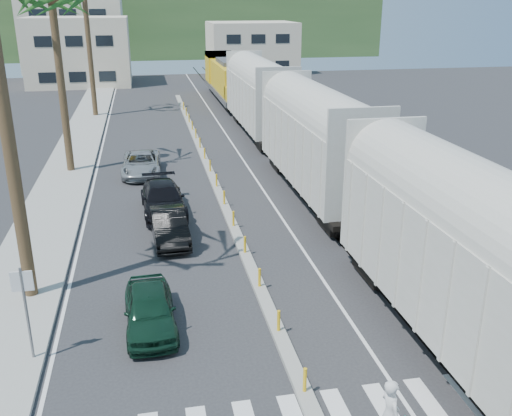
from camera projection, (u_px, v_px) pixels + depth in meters
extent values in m
plane|color=#28282B|center=(295.00, 373.00, 16.06)|extent=(140.00, 140.00, 0.00)
cube|color=gray|center=(73.00, 158.00, 37.53)|extent=(3.00, 90.00, 0.15)
cube|color=black|center=(254.00, 140.00, 42.63)|extent=(0.12, 100.00, 0.06)
cube|color=black|center=(273.00, 139.00, 42.89)|extent=(0.12, 100.00, 0.06)
cube|color=gray|center=(210.00, 172.00, 34.47)|extent=(0.45, 60.00, 0.15)
cylinder|color=gold|center=(305.00, 380.00, 14.97)|extent=(0.10, 0.10, 0.70)
cylinder|color=gold|center=(279.00, 321.00, 17.73)|extent=(0.10, 0.10, 0.70)
cylinder|color=gold|center=(259.00, 277.00, 20.50)|extent=(0.10, 0.10, 0.70)
cylinder|color=gold|center=(245.00, 244.00, 23.26)|extent=(0.10, 0.10, 0.70)
cylinder|color=gold|center=(233.00, 218.00, 26.03)|extent=(0.10, 0.10, 0.70)
cylinder|color=gold|center=(224.00, 198.00, 28.79)|extent=(0.10, 0.10, 0.70)
cylinder|color=gold|center=(216.00, 180.00, 31.56)|extent=(0.10, 0.10, 0.70)
cylinder|color=gold|center=(210.00, 166.00, 34.32)|extent=(0.10, 0.10, 0.70)
cylinder|color=gold|center=(205.00, 153.00, 37.09)|extent=(0.10, 0.10, 0.70)
cylinder|color=gold|center=(200.00, 143.00, 39.85)|extent=(0.10, 0.10, 0.70)
cylinder|color=gold|center=(196.00, 133.00, 42.62)|extent=(0.10, 0.10, 0.70)
cylinder|color=gold|center=(192.00, 125.00, 45.38)|extent=(0.10, 0.10, 0.70)
cylinder|color=gold|center=(189.00, 118.00, 48.14)|extent=(0.10, 0.10, 0.70)
cylinder|color=gold|center=(186.00, 112.00, 50.91)|extent=(0.10, 0.10, 0.70)
cylinder|color=gold|center=(184.00, 106.00, 53.67)|extent=(0.10, 0.10, 0.70)
cube|color=silver|center=(100.00, 158.00, 37.87)|extent=(0.12, 90.00, 0.01)
cube|color=silver|center=(238.00, 151.00, 39.55)|extent=(0.12, 90.00, 0.01)
cube|color=#B7B5A8|center=(471.00, 273.00, 15.94)|extent=(3.00, 12.88, 3.40)
cylinder|color=#B7B5A8|center=(479.00, 216.00, 15.36)|extent=(2.90, 12.58, 2.90)
cube|color=black|center=(461.00, 341.00, 16.69)|extent=(2.60, 12.88, 1.00)
cube|color=#B7B5A8|center=(316.00, 146.00, 29.76)|extent=(3.00, 12.88, 3.40)
cylinder|color=#B7B5A8|center=(317.00, 114.00, 29.18)|extent=(2.90, 12.58, 2.90)
cube|color=black|center=(314.00, 186.00, 30.52)|extent=(2.60, 12.88, 1.00)
cube|color=#B7B5A8|center=(259.00, 100.00, 43.59)|extent=(3.00, 12.88, 3.40)
cylinder|color=#B7B5A8|center=(259.00, 77.00, 43.00)|extent=(2.90, 12.58, 2.90)
cube|color=black|center=(259.00, 128.00, 44.34)|extent=(2.60, 12.88, 1.00)
cube|color=#4C4C4F|center=(228.00, 91.00, 58.90)|extent=(3.00, 17.00, 0.50)
cube|color=gold|center=(230.00, 77.00, 57.44)|extent=(2.70, 12.24, 2.60)
cube|color=gold|center=(220.00, 67.00, 63.59)|extent=(3.00, 3.74, 3.20)
cube|color=black|center=(228.00, 97.00, 59.10)|extent=(2.60, 13.60, 0.90)
cylinder|color=brown|center=(9.00, 146.00, 18.25)|extent=(0.44, 0.44, 11.00)
cylinder|color=brown|center=(62.00, 89.00, 33.11)|extent=(0.44, 0.44, 10.00)
cylinder|color=brown|center=(89.00, 48.00, 49.41)|extent=(0.44, 0.44, 12.00)
cylinder|color=slate|center=(27.00, 316.00, 16.07)|extent=(0.08, 0.08, 3.00)
cube|color=silver|center=(22.00, 281.00, 15.69)|extent=(0.60, 0.04, 0.60)
cube|color=beige|center=(79.00, 51.00, 69.83)|extent=(12.00, 10.00, 8.00)
cube|color=beige|center=(75.00, 35.00, 83.87)|extent=(14.00, 12.00, 10.00)
cube|color=beige|center=(251.00, 48.00, 81.55)|extent=(12.00, 10.00, 7.00)
cube|color=#385628|center=(158.00, 22.00, 106.16)|extent=(80.00, 20.00, 12.00)
imported|color=#0F2F1F|center=(150.00, 309.00, 18.06)|extent=(1.85, 4.03, 1.34)
imported|color=black|center=(169.00, 226.00, 24.67)|extent=(1.90, 4.31, 1.37)
imported|color=black|center=(163.00, 199.00, 27.88)|extent=(2.50, 5.16, 1.44)
imported|color=#A0A2A5|center=(141.00, 164.00, 34.13)|extent=(2.57, 4.98, 1.34)
imported|color=silver|center=(390.00, 414.00, 12.39)|extent=(0.72, 0.55, 1.72)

